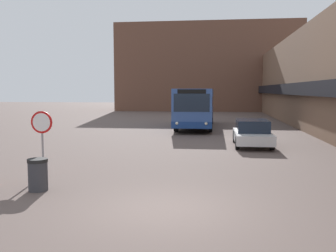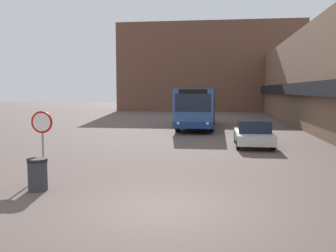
% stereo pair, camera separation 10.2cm
% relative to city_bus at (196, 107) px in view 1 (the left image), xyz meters
% --- Properties ---
extents(ground_plane, '(160.00, 160.00, 0.00)m').
position_rel_city_bus_xyz_m(ground_plane, '(0.30, -20.69, -1.66)').
color(ground_plane, brown).
extents(building_row_right, '(5.50, 60.00, 7.65)m').
position_rel_city_bus_xyz_m(building_row_right, '(10.27, 3.31, 2.15)').
color(building_row_right, brown).
rests_on(building_row_right, ground_plane).
extents(building_backdrop_far, '(26.00, 8.00, 12.40)m').
position_rel_city_bus_xyz_m(building_backdrop_far, '(0.30, 26.19, 4.53)').
color(building_backdrop_far, brown).
rests_on(building_backdrop_far, ground_plane).
extents(city_bus, '(2.71, 10.53, 3.05)m').
position_rel_city_bus_xyz_m(city_bus, '(0.00, 0.00, 0.00)').
color(city_bus, '#335193').
rests_on(city_bus, ground_plane).
extents(parked_car_front, '(1.89, 4.22, 1.39)m').
position_rel_city_bus_xyz_m(parked_car_front, '(3.50, -9.46, -0.96)').
color(parked_car_front, silver).
rests_on(parked_car_front, ground_plane).
extents(stop_sign, '(0.76, 0.08, 2.24)m').
position_rel_city_bus_xyz_m(stop_sign, '(-4.34, -17.53, -0.04)').
color(stop_sign, gray).
rests_on(stop_sign, ground_plane).
extents(trash_bin, '(0.59, 0.59, 0.95)m').
position_rel_city_bus_xyz_m(trash_bin, '(-3.61, -19.36, -1.18)').
color(trash_bin, '#38383D').
rests_on(trash_bin, ground_plane).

